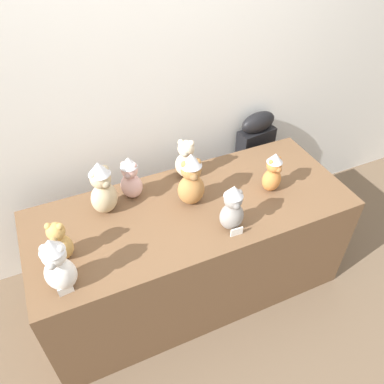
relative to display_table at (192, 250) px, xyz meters
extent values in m
plane|color=brown|center=(0.00, -0.25, -0.38)|extent=(10.00, 10.00, 0.00)
cube|color=white|center=(0.00, 0.63, 0.92)|extent=(7.00, 0.08, 2.60)
cube|color=brown|center=(0.00, 0.00, 0.00)|extent=(1.89, 0.76, 0.75)
cube|color=black|center=(0.75, 0.51, 0.02)|extent=(0.29, 0.16, 0.79)
ellipsoid|color=black|center=(0.75, 0.51, 0.48)|extent=(0.29, 0.16, 0.15)
ellipsoid|color=beige|center=(0.09, 0.28, 0.46)|extent=(0.18, 0.17, 0.17)
sphere|color=beige|center=(0.09, 0.28, 0.59)|extent=(0.10, 0.10, 0.10)
sphere|color=beige|center=(0.06, 0.30, 0.63)|extent=(0.04, 0.04, 0.04)
sphere|color=beige|center=(0.11, 0.26, 0.63)|extent=(0.04, 0.04, 0.04)
sphere|color=#ABA08A|center=(0.06, 0.24, 0.58)|extent=(0.04, 0.04, 0.04)
ellipsoid|color=tan|center=(-0.74, -0.06, 0.45)|extent=(0.15, 0.15, 0.15)
sphere|color=tan|center=(-0.74, -0.06, 0.56)|extent=(0.09, 0.09, 0.09)
sphere|color=tan|center=(-0.77, -0.05, 0.60)|extent=(0.03, 0.03, 0.03)
sphere|color=tan|center=(-0.71, -0.08, 0.60)|extent=(0.03, 0.03, 0.03)
sphere|color=olive|center=(-0.76, -0.10, 0.56)|extent=(0.04, 0.04, 0.04)
ellipsoid|color=white|center=(-0.77, -0.24, 0.47)|extent=(0.19, 0.18, 0.18)
sphere|color=white|center=(-0.77, -0.24, 0.60)|extent=(0.11, 0.11, 0.11)
sphere|color=white|center=(-0.80, -0.23, 0.64)|extent=(0.04, 0.04, 0.04)
sphere|color=white|center=(-0.74, -0.26, 0.64)|extent=(0.04, 0.04, 0.04)
sphere|color=#B4B3AF|center=(-0.79, -0.28, 0.59)|extent=(0.05, 0.05, 0.05)
cone|color=silver|center=(-0.77, -0.24, 0.67)|extent=(0.11, 0.11, 0.07)
ellipsoid|color=#D17F3D|center=(0.50, -0.05, 0.45)|extent=(0.14, 0.12, 0.15)
sphere|color=#D17F3D|center=(0.50, -0.05, 0.56)|extent=(0.09, 0.09, 0.09)
sphere|color=#D17F3D|center=(0.47, -0.05, 0.60)|extent=(0.03, 0.03, 0.03)
sphere|color=#D17F3D|center=(0.53, -0.04, 0.60)|extent=(0.03, 0.03, 0.03)
sphere|color=#A06536|center=(0.51, -0.08, 0.55)|extent=(0.04, 0.04, 0.04)
cone|color=silver|center=(0.50, -0.05, 0.61)|extent=(0.09, 0.09, 0.06)
ellipsoid|color=#CCB78E|center=(-0.46, 0.18, 0.47)|extent=(0.19, 0.18, 0.19)
sphere|color=#CCB78E|center=(-0.46, 0.18, 0.61)|extent=(0.11, 0.11, 0.11)
sphere|color=#CCB78E|center=(-0.49, 0.17, 0.66)|extent=(0.04, 0.04, 0.04)
sphere|color=#CCB78E|center=(-0.42, 0.19, 0.66)|extent=(0.04, 0.04, 0.04)
sphere|color=#9D8E71|center=(-0.44, 0.13, 0.60)|extent=(0.05, 0.05, 0.05)
cone|color=silver|center=(-0.46, 0.18, 0.68)|extent=(0.12, 0.12, 0.07)
ellipsoid|color=beige|center=(-0.28, 0.24, 0.46)|extent=(0.17, 0.16, 0.16)
sphere|color=beige|center=(-0.28, 0.24, 0.57)|extent=(0.10, 0.10, 0.10)
sphere|color=beige|center=(-0.31, 0.25, 0.61)|extent=(0.04, 0.04, 0.04)
sphere|color=beige|center=(-0.26, 0.22, 0.61)|extent=(0.04, 0.04, 0.04)
sphere|color=#A88783|center=(-0.30, 0.20, 0.56)|extent=(0.04, 0.04, 0.04)
cone|color=silver|center=(-0.28, 0.24, 0.63)|extent=(0.10, 0.10, 0.06)
ellipsoid|color=gray|center=(0.13, -0.23, 0.46)|extent=(0.14, 0.12, 0.16)
sphere|color=gray|center=(0.13, -0.23, 0.58)|extent=(0.10, 0.10, 0.10)
sphere|color=gray|center=(0.10, -0.22, 0.62)|extent=(0.04, 0.04, 0.04)
sphere|color=gray|center=(0.16, -0.23, 0.62)|extent=(0.04, 0.04, 0.04)
sphere|color=slate|center=(0.13, -0.27, 0.57)|extent=(0.04, 0.04, 0.04)
cone|color=silver|center=(0.13, -0.23, 0.64)|extent=(0.10, 0.10, 0.06)
ellipsoid|color=#B27A42|center=(0.01, 0.05, 0.47)|extent=(0.17, 0.15, 0.19)
sphere|color=#B27A42|center=(0.01, 0.05, 0.62)|extent=(0.12, 0.12, 0.12)
sphere|color=#B27A42|center=(-0.02, 0.05, 0.66)|extent=(0.04, 0.04, 0.04)
sphere|color=#B27A42|center=(0.05, 0.04, 0.66)|extent=(0.04, 0.04, 0.04)
sphere|color=olive|center=(0.01, 0.00, 0.60)|extent=(0.05, 0.05, 0.05)
cone|color=silver|center=(0.01, 0.05, 0.68)|extent=(0.12, 0.12, 0.08)
cube|color=white|center=(-0.77, -0.29, 0.40)|extent=(0.07, 0.02, 0.05)
cube|color=white|center=(0.13, -0.29, 0.40)|extent=(0.07, 0.01, 0.05)
camera|label=1|loc=(-0.65, -1.45, 1.90)|focal=35.62mm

